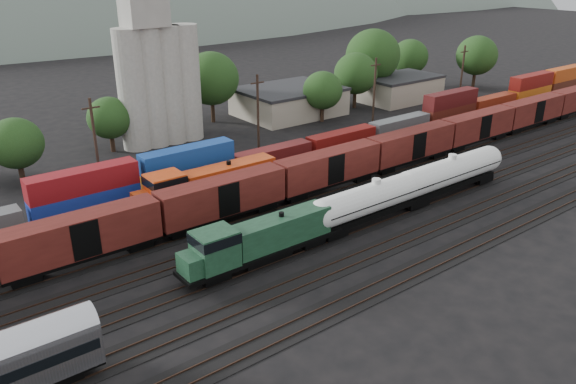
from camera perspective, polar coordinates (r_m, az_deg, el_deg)
ground at (r=61.34m, az=-0.47°, el=-3.63°), size 600.00×600.00×0.00m
tracks at (r=61.32m, az=-0.47°, el=-3.59°), size 180.00×33.20×0.20m
green_locomotive at (r=52.84m, az=-3.35°, el=-5.00°), size 17.63×3.11×4.67m
tank_car_a at (r=62.18m, az=8.86°, el=-0.63°), size 18.51×3.31×4.85m
tank_car_b at (r=71.70m, az=16.20°, el=1.93°), size 18.79×3.36×4.92m
orange_locomotive at (r=65.99m, az=-8.45°, el=0.71°), size 19.75×3.29×4.94m
boxcar_string at (r=65.47m, az=-0.93°, el=1.09°), size 153.60×2.90×4.20m
container_wall at (r=75.98m, az=-2.43°, el=3.79°), size 172.24×2.60×5.80m
grain_silo at (r=89.28m, az=-13.10°, el=11.78°), size 13.40×5.00×29.00m
industrial_sheds at (r=91.96m, az=-10.54°, el=6.71°), size 119.38×17.26×5.10m
tree_band at (r=94.71m, az=-10.24°, el=10.11°), size 161.67×21.43×14.21m
utility_poles at (r=76.71m, az=-10.50°, el=6.39°), size 122.20×0.36×12.00m
distant_hills at (r=312.93m, az=-27.11°, el=11.39°), size 860.00×286.00×130.00m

